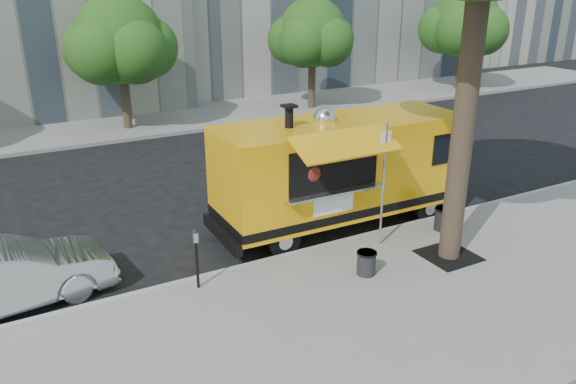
% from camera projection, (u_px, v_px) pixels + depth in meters
% --- Properties ---
extents(ground, '(120.00, 120.00, 0.00)m').
position_uv_depth(ground, '(292.00, 239.00, 14.22)').
color(ground, black).
rests_on(ground, ground).
extents(sidewalk, '(60.00, 6.00, 0.15)m').
position_uv_depth(sidewalk, '(392.00, 314.00, 10.92)').
color(sidewalk, gray).
rests_on(sidewalk, ground).
extents(curb, '(60.00, 0.14, 0.16)m').
position_uv_depth(curb, '(311.00, 251.00, 13.43)').
color(curb, '#999993').
rests_on(curb, ground).
extents(far_sidewalk, '(60.00, 5.00, 0.15)m').
position_uv_depth(far_sidewalk, '(146.00, 123.00, 25.24)').
color(far_sidewalk, gray).
rests_on(far_sidewalk, ground).
extents(tree_well, '(1.20, 1.20, 0.02)m').
position_uv_depth(tree_well, '(448.00, 255.00, 13.04)').
color(tree_well, black).
rests_on(tree_well, sidewalk).
extents(far_tree_b, '(3.60, 3.60, 5.50)m').
position_uv_depth(far_tree_b, '(119.00, 39.00, 22.79)').
color(far_tree_b, '#33261C').
rests_on(far_tree_b, far_sidewalk).
extents(far_tree_c, '(3.24, 3.24, 5.21)m').
position_uv_depth(far_tree_c, '(312.00, 33.00, 26.63)').
color(far_tree_c, '#33261C').
rests_on(far_tree_c, far_sidewalk).
extents(far_tree_d, '(3.78, 3.78, 5.64)m').
position_uv_depth(far_tree_d, '(464.00, 21.00, 31.21)').
color(far_tree_d, '#33261C').
rests_on(far_tree_d, far_sidewalk).
extents(sign_post, '(0.28, 0.06, 3.00)m').
position_uv_depth(sign_post, '(384.00, 178.00, 12.98)').
color(sign_post, silver).
rests_on(sign_post, sidewalk).
extents(parking_meter, '(0.11, 0.11, 1.33)m').
position_uv_depth(parking_meter, '(196.00, 252.00, 11.42)').
color(parking_meter, black).
rests_on(parking_meter, sidewalk).
extents(food_truck, '(6.86, 3.19, 3.37)m').
position_uv_depth(food_truck, '(340.00, 169.00, 14.46)').
color(food_truck, '#FFB10D').
rests_on(food_truck, ground).
extents(sedan, '(4.31, 1.94, 1.37)m').
position_uv_depth(sedan, '(4.00, 277.00, 11.05)').
color(sedan, silver).
rests_on(sedan, ground).
extents(trash_bin_left, '(0.49, 0.49, 0.58)m').
position_uv_depth(trash_bin_left, '(443.00, 218.00, 14.29)').
color(trash_bin_left, black).
rests_on(trash_bin_left, sidewalk).
extents(trash_bin_right, '(0.44, 0.44, 0.53)m').
position_uv_depth(trash_bin_right, '(366.00, 262.00, 12.14)').
color(trash_bin_right, black).
rests_on(trash_bin_right, sidewalk).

